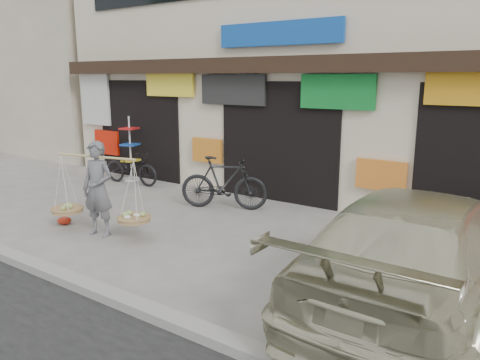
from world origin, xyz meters
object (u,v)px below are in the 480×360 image
Objects in this scene: bike_1 at (224,183)px; display_rack at (131,155)px; bike_0 at (131,167)px; suv at (422,248)px; street_vendor at (98,192)px.

bike_1 is 3.91m from display_rack.
bike_0 is 0.92× the size of bike_1.
display_rack reaches higher than bike_0.
suv is at bearing -112.03° from bike_0.
bike_0 is at bearing 117.65° from street_vendor.
bike_1 reaches higher than bike_0.
street_vendor is at bearing -144.40° from bike_0.
suv is 8.91m from display_rack.
bike_0 is (-2.65, 3.15, -0.33)m from street_vendor.
street_vendor is 1.15× the size of bike_0.
suv is (4.61, -2.06, 0.16)m from bike_1.
bike_1 is 0.38× the size of suv.
bike_1 is at bearing -12.20° from display_rack.
bike_0 is 0.34× the size of suv.
bike_1 is at bearing 60.97° from street_vendor.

